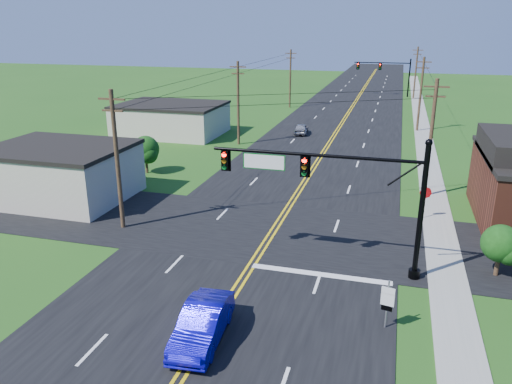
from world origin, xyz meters
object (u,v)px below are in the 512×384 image
(signal_mast_main, at_px, (333,185))
(signal_mast_far, at_px, (385,71))
(blue_car, at_px, (202,324))
(stop_sign, at_px, (425,196))
(route_sign, at_px, (387,301))

(signal_mast_main, height_order, signal_mast_far, same)
(signal_mast_far, height_order, blue_car, signal_mast_far)
(blue_car, bearing_deg, signal_mast_far, 82.54)
(signal_mast_main, distance_m, stop_sign, 10.82)
(signal_mast_far, height_order, route_sign, signal_mast_far)
(route_sign, height_order, stop_sign, route_sign)
(blue_car, bearing_deg, signal_mast_main, 58.18)
(signal_mast_main, bearing_deg, route_sign, -58.24)
(signal_mast_far, xyz_separation_m, blue_car, (-4.32, -80.12, -3.76))
(signal_mast_far, relative_size, blue_car, 2.31)
(signal_mast_far, distance_m, blue_car, 80.33)
(signal_mast_far, bearing_deg, blue_car, -93.08)
(route_sign, xyz_separation_m, stop_sign, (2.03, 14.08, 0.30))
(signal_mast_main, height_order, stop_sign, signal_mast_main)
(signal_mast_far, xyz_separation_m, route_sign, (3.06, -77.11, -3.18))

